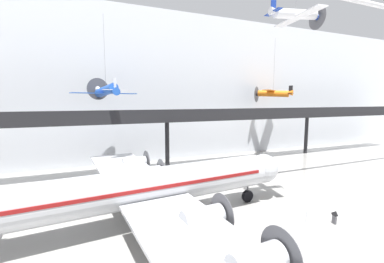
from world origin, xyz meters
name	(u,v)px	position (x,y,z in m)	size (l,w,h in m)	color
ground_plane	(281,259)	(0.00, 0.00, 0.00)	(260.00, 260.00, 0.00)	#9E9B96
hangar_back_wall	(155,87)	(0.00, 33.52, 13.42)	(140.00, 3.00, 26.84)	silver
mezzanine_walkway	(169,120)	(0.00, 25.68, 8.01)	(110.00, 3.20, 9.65)	black
airliner_silver_main	(138,189)	(-8.25, 8.46, 3.42)	(32.08, 36.43, 9.68)	#B7BABF
suspended_plane_white_twin	(296,14)	(6.37, 6.35, 18.96)	(5.34, 6.51, 5.15)	silver
suspended_plane_blue_trainer	(106,91)	(-9.31, 25.06, 12.35)	(9.14, 7.66, 11.56)	#1E4CAD
suspended_plane_orange_highwing	(273,93)	(21.70, 27.20, 12.40)	(7.81, 7.29, 12.00)	orange
stanchion_barrier	(306,220)	(5.74, 3.28, 0.33)	(0.36, 0.36, 1.08)	#B2B5BA
info_sign_pedestal	(334,219)	(7.99, 2.23, 0.46)	(0.20, 0.78, 1.24)	#4C4C51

